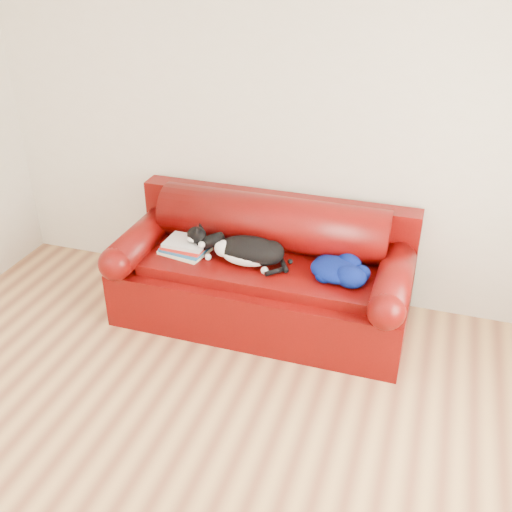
{
  "coord_description": "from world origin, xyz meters",
  "views": [
    {
      "loc": [
        1.15,
        -2.05,
        2.61
      ],
      "look_at": [
        0.04,
        1.35,
        0.61
      ],
      "focal_mm": 42.0,
      "sensor_mm": 36.0,
      "label": 1
    }
  ],
  "objects_px": {
    "sofa_base": "(262,291)",
    "cat": "(249,252)",
    "book_stack": "(186,247)",
    "blanket": "(339,269)"
  },
  "relations": [
    {
      "from": "book_stack",
      "to": "cat",
      "type": "bearing_deg",
      "value": -0.82
    },
    {
      "from": "sofa_base",
      "to": "book_stack",
      "type": "relative_size",
      "value": 5.77
    },
    {
      "from": "sofa_base",
      "to": "cat",
      "type": "height_order",
      "value": "cat"
    },
    {
      "from": "sofa_base",
      "to": "book_stack",
      "type": "distance_m",
      "value": 0.65
    },
    {
      "from": "sofa_base",
      "to": "cat",
      "type": "relative_size",
      "value": 3.07
    },
    {
      "from": "book_stack",
      "to": "cat",
      "type": "relative_size",
      "value": 0.53
    },
    {
      "from": "book_stack",
      "to": "sofa_base",
      "type": "bearing_deg",
      "value": 6.76
    },
    {
      "from": "cat",
      "to": "blanket",
      "type": "xyz_separation_m",
      "value": [
        0.64,
        0.02,
        -0.04
      ]
    },
    {
      "from": "book_stack",
      "to": "cat",
      "type": "xyz_separation_m",
      "value": [
        0.49,
        -0.01,
        0.05
      ]
    },
    {
      "from": "book_stack",
      "to": "cat",
      "type": "distance_m",
      "value": 0.49
    }
  ]
}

